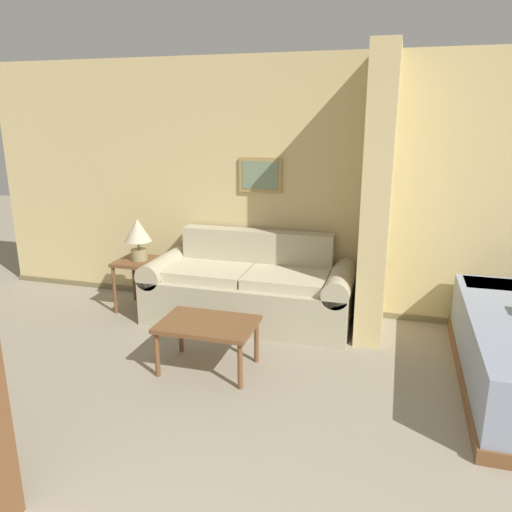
# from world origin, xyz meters

# --- Properties ---
(wall_back) EXTENTS (7.68, 0.16, 2.60)m
(wall_back) POSITION_xyz_m (-0.00, 4.33, 1.29)
(wall_back) COLOR #DBC484
(wall_back) RESTS_ON ground_plane
(wall_partition_pillar) EXTENTS (0.24, 0.78, 2.60)m
(wall_partition_pillar) POSITION_xyz_m (0.54, 3.88, 1.30)
(wall_partition_pillar) COLOR #DBC484
(wall_partition_pillar) RESTS_ON ground_plane
(couch) EXTENTS (2.07, 0.84, 0.87)m
(couch) POSITION_xyz_m (-0.66, 3.84, 0.32)
(couch) COLOR #B7AD8E
(couch) RESTS_ON ground_plane
(coffee_table) EXTENTS (0.77, 0.53, 0.41)m
(coffee_table) POSITION_xyz_m (-0.68, 2.74, 0.37)
(coffee_table) COLOR brown
(coffee_table) RESTS_ON ground_plane
(side_table) EXTENTS (0.46, 0.46, 0.54)m
(side_table) POSITION_xyz_m (-1.86, 3.81, 0.46)
(side_table) COLOR brown
(side_table) RESTS_ON ground_plane
(table_lamp) EXTENTS (0.28, 0.28, 0.44)m
(table_lamp) POSITION_xyz_m (-1.86, 3.81, 0.83)
(table_lamp) COLOR tan
(table_lamp) RESTS_ON side_table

